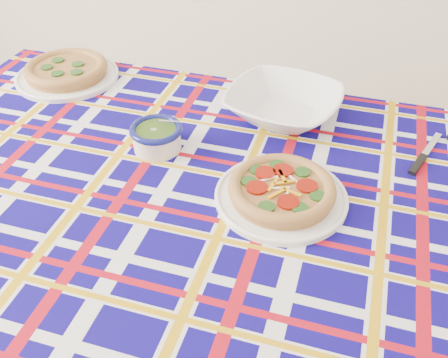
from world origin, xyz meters
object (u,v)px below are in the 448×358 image
(serving_bowl, at_px, (284,104))
(pesto_bowl, at_px, (157,135))
(dining_table, at_px, (204,212))
(main_focaccia_plate, at_px, (282,189))

(serving_bowl, bearing_deg, pesto_bowl, -138.09)
(pesto_bowl, relative_size, serving_bowl, 0.43)
(dining_table, height_order, serving_bowl, serving_bowl)
(dining_table, xyz_separation_m, pesto_bowl, (-0.14, 0.10, 0.11))
(pesto_bowl, bearing_deg, main_focaccia_plate, -17.03)
(main_focaccia_plate, relative_size, serving_bowl, 0.99)
(dining_table, height_order, pesto_bowl, pesto_bowl)
(dining_table, distance_m, pesto_bowl, 0.20)
(main_focaccia_plate, distance_m, serving_bowl, 0.32)
(main_focaccia_plate, height_order, serving_bowl, serving_bowl)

